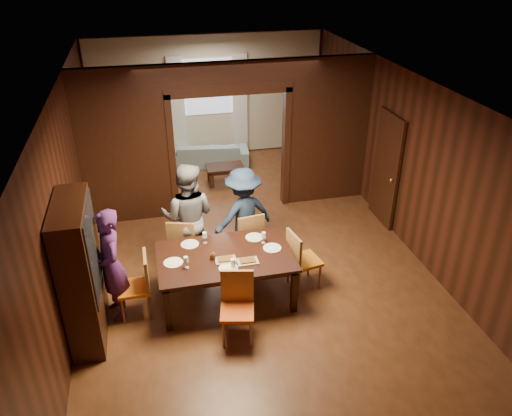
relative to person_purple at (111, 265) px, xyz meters
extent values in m
plane|color=#492814|center=(2.18, 1.17, -0.84)|extent=(9.00, 9.00, 0.00)
cube|color=silver|center=(2.18, 1.17, 2.06)|extent=(5.50, 9.00, 0.02)
cube|color=black|center=(2.18, 5.67, 0.61)|extent=(5.50, 0.02, 2.90)
cube|color=black|center=(-0.57, 1.17, 0.61)|extent=(0.02, 9.00, 2.90)
cube|color=black|center=(4.93, 1.17, 0.61)|extent=(0.02, 9.00, 2.90)
cube|color=black|center=(0.25, 2.77, 0.36)|extent=(1.65, 0.15, 2.40)
cube|color=black|center=(4.10, 2.77, 0.36)|extent=(1.65, 0.15, 2.40)
cube|color=black|center=(2.18, 2.77, 1.81)|extent=(5.50, 0.15, 0.50)
cube|color=beige|center=(2.18, 5.64, 0.61)|extent=(5.40, 0.04, 2.85)
imported|color=#481E58|center=(0.00, 0.00, 0.00)|extent=(0.55, 0.69, 1.68)
imported|color=slate|center=(1.17, 0.97, 0.07)|extent=(1.06, 0.94, 1.82)
imported|color=#1B2A45|center=(2.06, 1.01, -0.03)|extent=(1.19, 0.91, 1.63)
imported|color=#86A4AF|center=(2.05, 5.02, -0.56)|extent=(1.96, 0.99, 0.55)
imported|color=black|center=(1.73, 0.15, -0.04)|extent=(0.30, 0.30, 0.07)
cube|color=black|center=(1.59, 0.00, -0.46)|extent=(1.95, 1.21, 0.76)
cube|color=black|center=(2.25, 3.93, -0.64)|extent=(0.80, 0.50, 0.40)
cube|color=black|center=(-0.35, -0.33, 0.16)|extent=(0.40, 1.20, 2.00)
cube|color=black|center=(4.88, 1.67, 0.21)|extent=(0.06, 0.90, 2.10)
cube|color=silver|center=(2.18, 5.61, 0.86)|extent=(1.20, 0.03, 1.30)
cube|color=white|center=(1.43, 5.57, 0.41)|extent=(0.35, 0.06, 2.40)
cube|color=white|center=(2.93, 5.57, 0.41)|extent=(0.35, 0.06, 2.40)
cylinder|color=white|center=(0.84, -0.03, -0.07)|extent=(0.27, 0.27, 0.01)
cylinder|color=silver|center=(1.12, 0.39, -0.07)|extent=(0.27, 0.27, 0.01)
cylinder|color=silver|center=(2.10, 0.37, -0.07)|extent=(0.27, 0.27, 0.01)
cylinder|color=silver|center=(2.30, 0.02, -0.07)|extent=(0.27, 0.27, 0.01)
cylinder|color=silver|center=(1.58, -0.33, -0.07)|extent=(0.27, 0.27, 0.01)
cube|color=gray|center=(1.57, -0.13, -0.06)|extent=(0.30, 0.20, 0.04)
cube|color=gray|center=(1.87, -0.24, -0.06)|extent=(0.30, 0.20, 0.04)
cylinder|color=white|center=(1.65, -0.32, -0.01)|extent=(0.07, 0.07, 0.14)
camera|label=1|loc=(0.68, -5.93, 3.99)|focal=35.00mm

